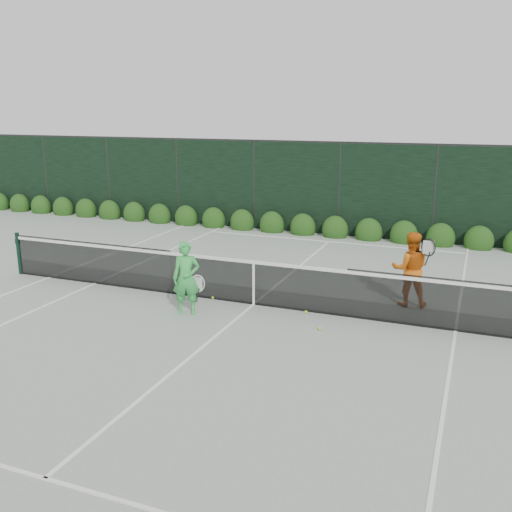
% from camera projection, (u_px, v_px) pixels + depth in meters
% --- Properties ---
extents(ground, '(80.00, 80.00, 0.00)m').
position_uv_depth(ground, '(254.00, 305.00, 12.24)').
color(ground, gray).
rests_on(ground, ground).
extents(tennis_net, '(12.90, 0.10, 1.07)m').
position_uv_depth(tennis_net, '(253.00, 281.00, 12.12)').
color(tennis_net, '#0F2F20').
rests_on(tennis_net, ground).
extents(player_woman, '(0.66, 0.55, 1.51)m').
position_uv_depth(player_woman, '(186.00, 278.00, 11.54)').
color(player_woman, green).
rests_on(player_woman, ground).
extents(player_man, '(0.94, 0.76, 1.60)m').
position_uv_depth(player_man, '(410.00, 269.00, 12.01)').
color(player_man, '#D26211').
rests_on(player_man, ground).
extents(court_lines, '(11.03, 23.83, 0.01)m').
position_uv_depth(court_lines, '(254.00, 304.00, 12.24)').
color(court_lines, white).
rests_on(court_lines, ground).
extents(windscreen_fence, '(32.00, 21.07, 3.06)m').
position_uv_depth(windscreen_fence, '(193.00, 269.00, 9.42)').
color(windscreen_fence, black).
rests_on(windscreen_fence, ground).
extents(hedge_row, '(31.66, 0.65, 0.94)m').
position_uv_depth(hedge_row, '(335.00, 230.00, 18.61)').
color(hedge_row, '#123D10').
rests_on(hedge_row, ground).
extents(tennis_balls, '(2.75, 1.73, 0.07)m').
position_uv_depth(tennis_balls, '(271.00, 306.00, 12.04)').
color(tennis_balls, '#C8DA30').
rests_on(tennis_balls, ground).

